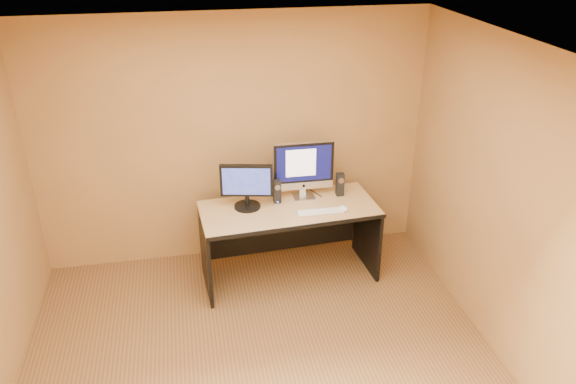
# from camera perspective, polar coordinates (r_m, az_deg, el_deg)

# --- Properties ---
(floor) EXTENTS (4.00, 4.00, 0.00)m
(floor) POSITION_cam_1_polar(r_m,az_deg,el_deg) (4.81, -2.24, -18.48)
(floor) COLOR brown
(floor) RESTS_ON ground
(walls) EXTENTS (4.00, 4.00, 2.60)m
(walls) POSITION_cam_1_polar(r_m,az_deg,el_deg) (4.00, -2.57, -5.20)
(walls) COLOR #9D713F
(walls) RESTS_ON ground
(ceiling) EXTENTS (4.00, 4.00, 0.00)m
(ceiling) POSITION_cam_1_polar(r_m,az_deg,el_deg) (3.50, -3.00, 13.25)
(ceiling) COLOR white
(ceiling) RESTS_ON walls
(desk) EXTENTS (1.78, 0.87, 0.80)m
(desk) POSITION_cam_1_polar(r_m,az_deg,el_deg) (5.71, 0.10, -5.15)
(desk) COLOR tan
(desk) RESTS_ON ground
(imac) EXTENTS (0.62, 0.24, 0.59)m
(imac) POSITION_cam_1_polar(r_m,az_deg,el_deg) (5.60, 1.64, 2.21)
(imac) COLOR #B7B8BC
(imac) RESTS_ON desk
(second_monitor) EXTENTS (0.56, 0.36, 0.45)m
(second_monitor) POSITION_cam_1_polar(r_m,az_deg,el_deg) (5.44, -4.22, 0.56)
(second_monitor) COLOR black
(second_monitor) RESTS_ON desk
(speaker_left) EXTENTS (0.08, 0.08, 0.24)m
(speaker_left) POSITION_cam_1_polar(r_m,az_deg,el_deg) (5.57, -1.12, 0.08)
(speaker_left) COLOR black
(speaker_left) RESTS_ON desk
(speaker_right) EXTENTS (0.07, 0.08, 0.24)m
(speaker_right) POSITION_cam_1_polar(r_m,az_deg,el_deg) (5.74, 5.30, 0.78)
(speaker_right) COLOR black
(speaker_right) RESTS_ON desk
(keyboard) EXTENTS (0.47, 0.13, 0.02)m
(keyboard) POSITION_cam_1_polar(r_m,az_deg,el_deg) (5.43, 3.30, -2.03)
(keyboard) COLOR silver
(keyboard) RESTS_ON desk
(mouse) EXTENTS (0.09, 0.12, 0.04)m
(mouse) POSITION_cam_1_polar(r_m,az_deg,el_deg) (5.49, 5.70, -1.63)
(mouse) COLOR white
(mouse) RESTS_ON desk
(cable_a) EXTENTS (0.10, 0.22, 0.01)m
(cable_a) POSITION_cam_1_polar(r_m,az_deg,el_deg) (5.81, 2.74, -0.03)
(cable_a) COLOR black
(cable_a) RESTS_ON desk
(cable_b) EXTENTS (0.11, 0.17, 0.01)m
(cable_b) POSITION_cam_1_polar(r_m,az_deg,el_deg) (5.84, 1.87, 0.14)
(cable_b) COLOR black
(cable_b) RESTS_ON desk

